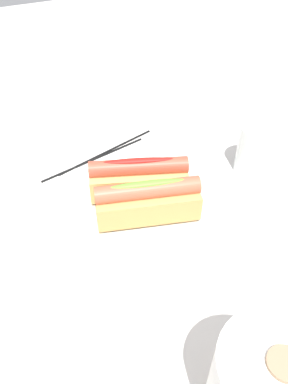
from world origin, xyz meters
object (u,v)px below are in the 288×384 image
(hotdog_front, at_px, (141,177))
(hotdog_back, at_px, (148,200))
(serving_bowl, at_px, (144,208))
(chopstick_far, at_px, (107,151))
(chopstick_near, at_px, (94,158))
(water_glass, at_px, (256,151))

(hotdog_front, relative_size, hotdog_back, 1.00)
(serving_bowl, height_order, hotdog_back, hotdog_back)
(hotdog_front, distance_m, chopstick_far, 0.17)
(serving_bowl, height_order, chopstick_near, serving_bowl)
(water_glass, bearing_deg, hotdog_front, -1.65)
(serving_bowl, height_order, water_glass, water_glass)
(hotdog_front, xyz_separation_m, chopstick_near, (0.03, -0.15, -0.06))
(hotdog_back, bearing_deg, chopstick_far, -94.56)
(hotdog_back, relative_size, chopstick_near, 0.72)
(serving_bowl, relative_size, chopstick_far, 1.25)
(serving_bowl, distance_m, water_glass, 0.23)
(serving_bowl, relative_size, hotdog_back, 1.73)
(serving_bowl, distance_m, hotdog_back, 0.05)
(chopstick_far, bearing_deg, hotdog_back, 69.61)
(hotdog_back, bearing_deg, water_glass, -168.77)
(serving_bowl, bearing_deg, chopstick_far, -93.07)
(chopstick_near, distance_m, chopstick_far, 0.03)
(water_glass, distance_m, chopstick_far, 0.28)
(water_glass, bearing_deg, chopstick_far, -37.28)
(serving_bowl, xyz_separation_m, chopstick_near, (0.02, -0.17, -0.01))
(hotdog_front, height_order, chopstick_near, hotdog_front)
(water_glass, height_order, chopstick_far, water_glass)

